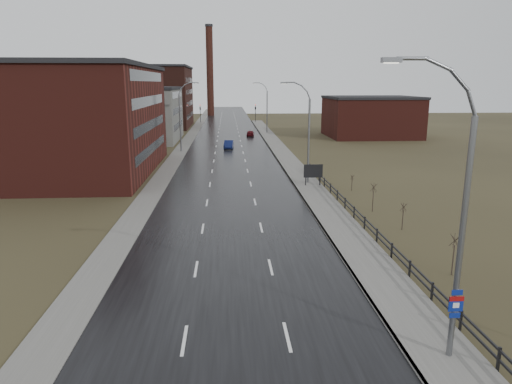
{
  "coord_description": "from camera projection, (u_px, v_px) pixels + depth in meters",
  "views": [
    {
      "loc": [
        -0.26,
        -14.31,
        11.17
      ],
      "look_at": [
        1.88,
        19.8,
        3.0
      ],
      "focal_mm": 32.0,
      "sensor_mm": 36.0,
      "label": 1
    }
  ],
  "objects": [
    {
      "name": "streetlight_left",
      "position": [
        182.0,
        117.0,
        74.86
      ],
      "size": [
        3.36,
        0.28,
        11.35
      ],
      "color": "slate",
      "rests_on": "ground"
    },
    {
      "name": "smokestack",
      "position": [
        210.0,
        70.0,
        158.14
      ],
      "size": [
        2.7,
        2.7,
        30.7
      ],
      "color": "#331611",
      "rests_on": "ground"
    },
    {
      "name": "streetlight_right_mid",
      "position": [
        306.0,
        132.0,
        50.6
      ],
      "size": [
        3.36,
        0.28,
        11.35
      ],
      "color": "slate",
      "rests_on": "ground"
    },
    {
      "name": "shrub_e",
      "position": [
        373.0,
        197.0,
        40.42
      ],
      "size": [
        0.61,
        0.64,
        2.58
      ],
      "color": "#382D23",
      "rests_on": "ground"
    },
    {
      "name": "streetlight_main",
      "position": [
        456.0,
        219.0,
        17.54
      ],
      "size": [
        3.91,
        0.29,
        12.11
      ],
      "color": "slate",
      "rests_on": "ground"
    },
    {
      "name": "traffic_light_right",
      "position": [
        255.0,
        106.0,
        132.4
      ],
      "size": [
        0.58,
        2.73,
        5.3
      ],
      "color": "black",
      "rests_on": "ground"
    },
    {
      "name": "car_far",
      "position": [
        250.0,
        133.0,
        97.98
      ],
      "size": [
        1.84,
        3.97,
        1.32
      ],
      "primitive_type": "imported",
      "rotation": [
        0.0,
        0.0,
        3.07
      ],
      "color": "#4E0D12",
      "rests_on": "ground"
    },
    {
      "name": "shrub_f",
      "position": [
        352.0,
        182.0,
        48.4
      ],
      "size": [
        0.42,
        0.44,
        1.74
      ],
      "color": "#382D23",
      "rests_on": "ground"
    },
    {
      "name": "warehouse_far",
      "position": [
        139.0,
        97.0,
        118.13
      ],
      "size": [
        26.52,
        24.48,
        15.5
      ],
      "color": "#331611",
      "rests_on": "ground"
    },
    {
      "name": "sidewalk_left",
      "position": [
        179.0,
        153.0,
        74.23
      ],
      "size": [
        2.4,
        260.0,
        0.12
      ],
      "primitive_type": "cube",
      "color": "#595651",
      "rests_on": "ground"
    },
    {
      "name": "curb_right",
      "position": [
        294.0,
        185.0,
        50.88
      ],
      "size": [
        0.16,
        180.0,
        0.18
      ],
      "primitive_type": "cube",
      "color": "slate",
      "rests_on": "ground"
    },
    {
      "name": "traffic_light_left",
      "position": [
        200.0,
        107.0,
        131.43
      ],
      "size": [
        0.58,
        2.73,
        5.3
      ],
      "color": "black",
      "rests_on": "ground"
    },
    {
      "name": "shrub_d",
      "position": [
        403.0,
        216.0,
        35.37
      ],
      "size": [
        0.51,
        0.54,
        2.15
      ],
      "color": "#382D23",
      "rests_on": "ground"
    },
    {
      "name": "building_right",
      "position": [
        371.0,
        117.0,
        96.95
      ],
      "size": [
        18.36,
        16.32,
        8.5
      ],
      "color": "#471914",
      "rests_on": "ground"
    },
    {
      "name": "shrub_c",
      "position": [
        454.0,
        254.0,
        26.93
      ],
      "size": [
        0.6,
        0.63,
        2.55
      ],
      "color": "#382D23",
      "rests_on": "ground"
    },
    {
      "name": "car_near",
      "position": [
        229.0,
        145.0,
        79.39
      ],
      "size": [
        1.82,
        4.44,
        1.43
      ],
      "primitive_type": "imported",
      "rotation": [
        0.0,
        0.0,
        -0.07
      ],
      "color": "#0D1643",
      "rests_on": "ground"
    },
    {
      "name": "warehouse_near",
      "position": [
        62.0,
        119.0,
        57.33
      ],
      "size": [
        22.44,
        28.56,
        13.5
      ],
      "color": "#471914",
      "rests_on": "ground"
    },
    {
      "name": "road",
      "position": [
        229.0,
        153.0,
        74.73
      ],
      "size": [
        14.0,
        300.0,
        0.06
      ],
      "primitive_type": "cube",
      "color": "black",
      "rests_on": "ground"
    },
    {
      "name": "billboard",
      "position": [
        313.0,
        172.0,
        50.07
      ],
      "size": [
        2.1,
        0.17,
        2.52
      ],
      "color": "black",
      "rests_on": "ground"
    },
    {
      "name": "warehouse_mid",
      "position": [
        137.0,
        114.0,
        89.89
      ],
      "size": [
        16.32,
        20.4,
        10.5
      ],
      "color": "slate",
      "rests_on": "ground"
    },
    {
      "name": "sidewalk_right",
      "position": [
        307.0,
        185.0,
        50.98
      ],
      "size": [
        3.2,
        180.0,
        0.18
      ],
      "primitive_type": "cube",
      "color": "#595651",
      "rests_on": "ground"
    },
    {
      "name": "guardrail",
      "position": [
        367.0,
        224.0,
        34.73
      ],
      "size": [
        0.1,
        53.05,
        1.1
      ],
      "color": "black",
      "rests_on": "ground"
    },
    {
      "name": "streetlight_right_far",
      "position": [
        266.0,
        107.0,
        103.02
      ],
      "size": [
        3.36,
        0.28,
        11.35
      ],
      "color": "slate",
      "rests_on": "ground"
    }
  ]
}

